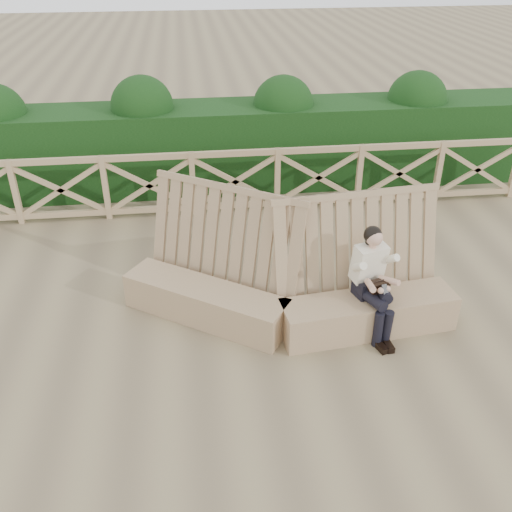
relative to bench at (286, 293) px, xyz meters
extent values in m
plane|color=brown|center=(-0.33, -0.32, -0.40)|extent=(60.00, 60.00, 0.00)
cube|color=#997F57|center=(-0.98, 0.17, -0.17)|extent=(2.03, 1.62, 0.46)
cube|color=#997F57|center=(-0.83, 0.39, 0.40)|extent=(2.00, 1.58, 1.57)
cube|color=#997F57|center=(0.95, -0.32, -0.17)|extent=(2.17, 0.73, 0.46)
cube|color=#997F57|center=(0.92, -0.05, 0.40)|extent=(2.16, 0.67, 1.57)
cube|color=black|center=(0.95, -0.23, 0.16)|extent=(0.39, 0.33, 0.20)
cube|color=beige|center=(0.94, -0.18, 0.47)|extent=(0.43, 0.36, 0.49)
sphere|color=tan|center=(0.95, -0.23, 0.83)|extent=(0.24, 0.24, 0.19)
sphere|color=black|center=(0.94, -0.19, 0.85)|extent=(0.27, 0.27, 0.21)
cylinder|color=black|center=(0.93, -0.44, 0.14)|extent=(0.26, 0.45, 0.14)
cylinder|color=black|center=(1.06, -0.38, 0.21)|extent=(0.26, 0.45, 0.15)
cylinder|color=black|center=(0.98, -0.63, -0.17)|extent=(0.14, 0.14, 0.46)
cylinder|color=black|center=(1.09, -0.62, -0.17)|extent=(0.14, 0.14, 0.46)
cube|color=black|center=(1.00, -0.71, -0.36)|extent=(0.14, 0.24, 0.07)
cube|color=black|center=(1.10, -0.71, -0.36)|extent=(0.14, 0.24, 0.07)
cube|color=black|center=(1.02, -0.38, 0.25)|extent=(0.26, 0.20, 0.15)
cube|color=black|center=(1.04, -0.53, 0.31)|extent=(0.09, 0.10, 0.11)
cube|color=#997659|center=(-0.33, 3.18, 0.65)|extent=(10.10, 0.07, 0.10)
cube|color=#997659|center=(-0.33, 3.18, -0.28)|extent=(10.10, 0.07, 0.10)
cube|color=black|center=(-0.33, 4.38, 0.35)|extent=(12.00, 1.20, 1.50)
camera|label=1|loc=(-1.09, -5.70, 3.92)|focal=40.00mm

